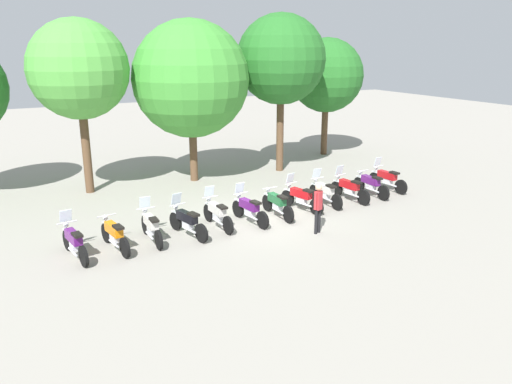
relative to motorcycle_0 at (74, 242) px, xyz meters
The scene contains 18 objects.
ground_plane 6.75m from the motorcycle_0, ahead, with size 80.00×80.00×0.00m, color gray.
motorcycle_0 is the anchor object (origin of this frame).
motorcycle_1 1.22m from the motorcycle_0, ahead, with size 0.62×2.18×0.99m.
motorcycle_2 2.46m from the motorcycle_0, ahead, with size 0.62×2.19×1.37m.
motorcycle_3 3.66m from the motorcycle_0, ahead, with size 0.73×2.16×1.37m.
motorcycle_4 4.90m from the motorcycle_0, ahead, with size 0.62×2.19×1.37m.
motorcycle_5 6.10m from the motorcycle_0, ahead, with size 0.62×2.18×1.37m.
motorcycle_6 7.33m from the motorcycle_0, ahead, with size 0.62×2.19×0.99m.
motorcycle_7 8.55m from the motorcycle_0, ahead, with size 0.74×2.16×1.37m.
motorcycle_8 9.79m from the motorcycle_0, ahead, with size 0.62×2.19×1.37m.
motorcycle_9 11.00m from the motorcycle_0, ahead, with size 0.62×2.19×1.37m.
motorcycle_10 12.23m from the motorcycle_0, ahead, with size 0.62×2.19×0.99m.
motorcycle_11 13.47m from the motorcycle_0, ahead, with size 0.62×2.19×1.37m.
person_0 7.88m from the motorcycle_0, 13.00° to the right, with size 0.40×0.29×1.75m.
tree_1 8.62m from the motorcycle_0, 75.91° to the left, with size 4.09×4.09×7.28m.
tree_2 10.26m from the motorcycle_0, 45.96° to the left, with size 5.25×5.25×7.34m.
tree_3 13.76m from the motorcycle_0, 30.40° to the left, with size 4.33×4.33×7.67m.
tree_4 18.07m from the motorcycle_0, 29.41° to the left, with size 4.13×4.13×6.58m.
Camera 1 is at (-8.57, -15.50, 6.26)m, focal length 35.50 mm.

